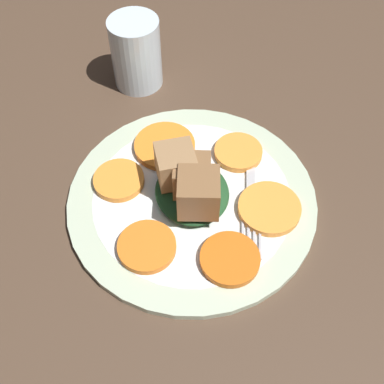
{
  "coord_description": "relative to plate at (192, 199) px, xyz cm",
  "views": [
    {
      "loc": [
        -33.27,
        9.37,
        51.76
      ],
      "look_at": [
        0.0,
        0.0,
        4.1
      ],
      "focal_mm": 45.0,
      "sensor_mm": 36.0,
      "label": 1
    }
  ],
  "objects": [
    {
      "name": "table_slab",
      "position": [
        0.0,
        0.0,
        -1.52
      ],
      "size": [
        120.0,
        120.0,
        2.0
      ],
      "primitive_type": "cube",
      "color": "#4C3828",
      "rests_on": "ground"
    },
    {
      "name": "plate",
      "position": [
        0.0,
        0.0,
        0.0
      ],
      "size": [
        30.97,
        30.97,
        1.05
      ],
      "color": "beige",
      "rests_on": "table_slab"
    },
    {
      "name": "carrot_slice_0",
      "position": [
        8.67,
        1.34,
        1.03
      ],
      "size": [
        8.12,
        8.12,
        0.9
      ],
      "primitive_type": "cylinder",
      "color": "orange",
      "rests_on": "plate"
    },
    {
      "name": "carrot_slice_1",
      "position": [
        4.68,
        8.28,
        1.03
      ],
      "size": [
        6.42,
        6.42,
        0.9
      ],
      "primitive_type": "cylinder",
      "color": "orange",
      "rests_on": "plate"
    },
    {
      "name": "carrot_slice_2",
      "position": [
        -5.64,
        6.97,
        1.03
      ],
      "size": [
        6.78,
        6.78,
        0.9
      ],
      "primitive_type": "cylinder",
      "color": "orange",
      "rests_on": "plate"
    },
    {
      "name": "carrot_slice_3",
      "position": [
        -9.73,
        -1.69,
        1.03
      ],
      "size": [
        6.86,
        6.86,
        0.9
      ],
      "primitive_type": "cylinder",
      "color": "orange",
      "rests_on": "plate"
    },
    {
      "name": "carrot_slice_4",
      "position": [
        -4.5,
        -8.46,
        1.03
      ],
      "size": [
        7.65,
        7.65,
        0.9
      ],
      "primitive_type": "cylinder",
      "color": "orange",
      "rests_on": "plate"
    },
    {
      "name": "carrot_slice_5",
      "position": [
        4.99,
        -7.75,
        1.03
      ],
      "size": [
        6.35,
        6.35,
        0.9
      ],
      "primitive_type": "cylinder",
      "color": "orange",
      "rests_on": "plate"
    },
    {
      "name": "center_pile",
      "position": [
        -0.31,
        0.14,
        3.59
      ],
      "size": [
        10.7,
        9.03,
        6.84
      ],
      "color": "#1E4723",
      "rests_on": "plate"
    },
    {
      "name": "fork",
      "position": [
        -2.18,
        -6.96,
        0.78
      ],
      "size": [
        17.73,
        7.62,
        0.4
      ],
      "rotation": [
        0.0,
        0.0,
        -0.34
      ],
      "color": "#B2B2B7",
      "rests_on": "plate"
    },
    {
      "name": "water_glass",
      "position": [
        23.96,
        1.66,
        4.72
      ],
      "size": [
        7.26,
        7.26,
        10.48
      ],
      "color": "silver",
      "rests_on": "table_slab"
    }
  ]
}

